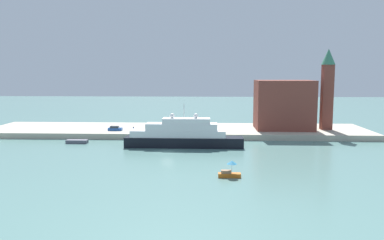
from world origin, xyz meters
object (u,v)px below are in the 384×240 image
Objects in this scene: harbor_building at (284,105)px; person_figure at (134,130)px; parked_car at (115,129)px; large_yacht at (182,135)px; small_motorboat at (230,171)px; work_barge at (77,142)px; bell_tower at (327,86)px; mooring_bollard at (194,133)px.

harbor_building is 9.50× the size of person_figure.
large_yacht is at bearing -37.11° from parked_car.
small_motorboat is 46.04m from person_figure.
work_barge is at bearing 172.42° from large_yacht.
small_motorboat is 48.11m from work_barge.
bell_tower is at bearing 13.95° from work_barge.
harbor_building reaches higher than small_motorboat.
large_yacht is 5.30× the size of work_barge.
large_yacht reaches higher than small_motorboat.
small_motorboat reaches higher than mooring_bollard.
large_yacht is 27.39m from work_barge.
small_motorboat is 0.99× the size of parked_car.
person_figure is at bearing 33.38° from work_barge.
mooring_bollard is (29.52, 6.51, 1.48)m from work_barge.
bell_tower is 40.69m from mooring_bollard.
bell_tower reaches higher than work_barge.
work_barge is 3.16× the size of person_figure.
person_figure is at bearing 121.78° from small_motorboat.
harbor_building is 22.53× the size of mooring_bollard.
bell_tower reaches higher than large_yacht.
harbor_building is (27.87, 20.55, 5.80)m from large_yacht.
large_yacht is 46.19m from bell_tower.
work_barge is at bearing 140.41° from small_motorboat.
harbor_building is 43.38m from person_figure.
parked_car is at bearing 58.97° from work_barge.
parked_car is 5.47× the size of mooring_bollard.
parked_car is at bearing 142.89° from large_yacht.
mooring_bollard is at bearing -6.68° from person_figure.
person_figure is at bearing 139.70° from large_yacht.
person_figure is at bearing -168.59° from harbor_building.
harbor_building reaches higher than large_yacht.
person_figure is (-24.24, 39.12, 1.28)m from small_motorboat.
large_yacht is at bearing 110.32° from small_motorboat.
large_yacht is at bearing -143.60° from harbor_building.
mooring_bollard is at bearing -12.71° from parked_car.
small_motorboat is 5.43× the size of mooring_bollard.
mooring_bollard is (16.69, -1.95, -0.43)m from person_figure.
harbor_building is at bearing 11.41° from person_figure.
harbor_building is 13.28m from bell_tower.
work_barge is 13.63m from parked_car.
large_yacht is 1.76× the size of harbor_building.
harbor_building reaches higher than mooring_bollard.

